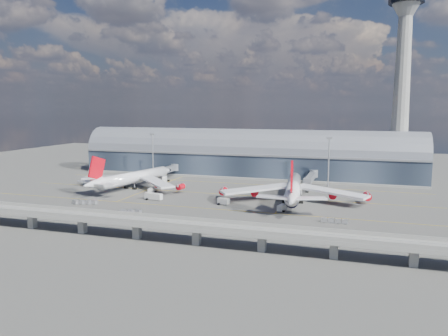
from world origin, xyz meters
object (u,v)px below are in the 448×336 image
(service_truck_2, at_px, (154,196))
(floodlight_mast_left, at_px, (153,154))
(service_truck_0, at_px, (151,191))
(cargo_train_1, at_px, (131,213))
(cargo_train_0, at_px, (85,202))
(service_truck_5, at_px, (165,179))
(airliner_left, at_px, (132,178))
(airliner_right, at_px, (293,189))
(service_truck_3, at_px, (282,208))
(service_truck_4, at_px, (298,193))
(floodlight_mast_right, at_px, (329,161))
(service_truck_1, at_px, (223,201))
(control_tower, at_px, (402,87))
(cargo_train_2, at_px, (334,221))

(service_truck_2, bearing_deg, floodlight_mast_left, 36.04)
(service_truck_0, bearing_deg, cargo_train_1, -88.13)
(service_truck_0, height_order, cargo_train_0, service_truck_0)
(service_truck_5, bearing_deg, cargo_train_1, -96.63)
(airliner_left, bearing_deg, airliner_right, 7.26)
(floodlight_mast_left, relative_size, service_truck_3, 4.62)
(floodlight_mast_left, xyz_separation_m, service_truck_4, (88.95, -30.30, -12.03))
(cargo_train_0, bearing_deg, floodlight_mast_left, 18.22)
(service_truck_0, xyz_separation_m, service_truck_2, (7.85, -13.12, 0.19))
(service_truck_4, bearing_deg, floodlight_mast_left, 162.37)
(floodlight_mast_right, distance_m, service_truck_1, 69.43)
(control_tower, xyz_separation_m, service_truck_0, (-113.99, -71.60, -50.26))
(cargo_train_0, bearing_deg, floodlight_mast_right, -38.02)
(service_truck_0, bearing_deg, service_truck_3, -28.66)
(service_truck_1, height_order, service_truck_3, service_truck_1)
(airliner_right, xyz_separation_m, service_truck_5, (-75.25, 29.71, -4.09))
(airliner_left, distance_m, cargo_train_0, 38.44)
(airliner_left, xyz_separation_m, service_truck_0, (15.04, -8.36, -4.15))
(cargo_train_2, bearing_deg, service_truck_0, 69.59)
(airliner_left, relative_size, cargo_train_0, 5.77)
(service_truck_4, relative_size, cargo_train_2, 0.58)
(floodlight_mast_left, bearing_deg, service_truck_5, -43.07)
(airliner_left, bearing_deg, service_truck_5, 84.62)
(floodlight_mast_right, relative_size, service_truck_4, 4.65)
(control_tower, xyz_separation_m, cargo_train_1, (-102.01, -112.17, -50.62))
(floodlight_mast_right, xyz_separation_m, cargo_train_0, (-94.95, -73.39, -12.69))
(floodlight_mast_left, bearing_deg, service_truck_0, -64.27)
(floodlight_mast_left, bearing_deg, airliner_right, -25.41)
(service_truck_4, height_order, service_truck_5, service_truck_4)
(airliner_right, bearing_deg, airliner_left, 168.05)
(service_truck_2, distance_m, service_truck_3, 57.96)
(control_tower, bearing_deg, floodlight_mast_left, -168.28)
(service_truck_2, bearing_deg, floodlight_mast_right, -42.36)
(service_truck_4, xyz_separation_m, cargo_train_0, (-83.90, -43.09, -0.66))
(floodlight_mast_left, height_order, service_truck_3, floodlight_mast_left)
(service_truck_3, relative_size, cargo_train_1, 0.63)
(service_truck_3, bearing_deg, floodlight_mast_right, 90.84)
(service_truck_0, bearing_deg, service_truck_2, -73.69)
(cargo_train_2, bearing_deg, airliner_left, 67.90)
(service_truck_2, bearing_deg, cargo_train_0, 134.07)
(service_truck_4, height_order, cargo_train_1, service_truck_4)
(service_truck_0, distance_m, cargo_train_1, 42.31)
(service_truck_3, xyz_separation_m, cargo_train_1, (-53.74, -24.08, -0.28))
(service_truck_1, xyz_separation_m, service_truck_3, (25.52, -3.83, -0.10))
(service_truck_3, distance_m, cargo_train_0, 82.75)
(floodlight_mast_right, relative_size, service_truck_3, 4.62)
(cargo_train_1, bearing_deg, service_truck_1, -28.98)
(service_truck_1, distance_m, cargo_train_0, 58.70)
(service_truck_5, relative_size, cargo_train_0, 0.61)
(control_tower, relative_size, service_truck_2, 12.05)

